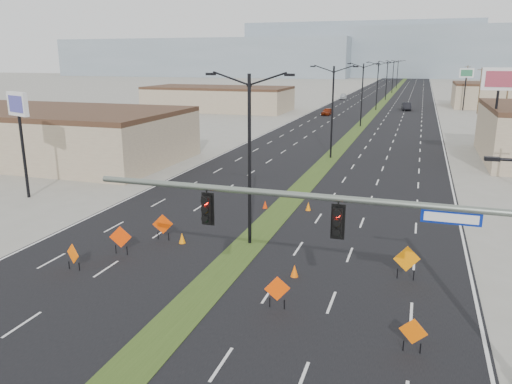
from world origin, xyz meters
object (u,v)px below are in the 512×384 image
(streetlight_3, at_px, (377,84))
(cone_2, at_px, (308,206))
(construction_sign_4, at_px, (413,333))
(pole_sign_west, at_px, (19,113))
(car_far, at_px, (343,96))
(car_mid, at_px, (406,106))
(car_left, at_px, (327,112))
(cone_3, at_px, (265,204))
(streetlight_6, at_px, (397,73))
(cone_1, at_px, (294,271))
(streetlight_5, at_px, (393,76))
(pole_sign_east_near, at_px, (499,87))
(streetlight_1, at_px, (332,109))
(streetlight_2, at_px, (362,93))
(construction_sign_2, at_px, (163,225))
(streetlight_4, at_px, (387,79))
(pole_sign_east_far, at_px, (466,76))
(construction_sign_0, at_px, (121,238))
(construction_sign_3, at_px, (277,290))
(streetlight_0, at_px, (249,155))
(construction_sign_1, at_px, (73,255))
(construction_sign_5, at_px, (407,260))
(cone_0, at_px, (182,238))

(streetlight_3, distance_m, cone_2, 76.51)
(construction_sign_4, xyz_separation_m, pole_sign_west, (-29.82, 13.24, 5.90))
(car_far, bearing_deg, car_mid, -63.83)
(car_left, xyz_separation_m, cone_3, (6.91, -63.76, -0.38))
(streetlight_6, bearing_deg, cone_1, -88.76)
(streetlight_5, xyz_separation_m, pole_sign_east_near, (16.20, -112.53, 2.73))
(streetlight_1, relative_size, streetlight_2, 1.00)
(cone_2, distance_m, pole_sign_east_near, 25.63)
(streetlight_3, height_order, construction_sign_2, streetlight_3)
(streetlight_4, xyz_separation_m, pole_sign_east_far, (17.70, -23.18, 1.67))
(car_left, bearing_deg, streetlight_5, 89.27)
(construction_sign_0, xyz_separation_m, construction_sign_3, (10.15, -3.35, -0.09))
(streetlight_0, bearing_deg, pole_sign_west, 168.17)
(streetlight_6, relative_size, cone_3, 16.38)
(pole_sign_east_far, bearing_deg, streetlight_3, -167.15)
(car_left, relative_size, cone_1, 6.05)
(streetlight_4, bearing_deg, construction_sign_3, -88.19)
(cone_2, xyz_separation_m, pole_sign_east_near, (14.29, 19.78, 7.82))
(construction_sign_1, distance_m, construction_sign_5, 17.19)
(car_left, xyz_separation_m, cone_2, (10.08, -63.28, -0.36))
(streetlight_3, distance_m, streetlight_5, 56.00)
(cone_1, bearing_deg, car_mid, 88.39)
(streetlight_0, distance_m, streetlight_1, 28.00)
(cone_3, bearing_deg, streetlight_6, 89.55)
(car_mid, bearing_deg, cone_1, -97.50)
(construction_sign_4, xyz_separation_m, cone_1, (-5.87, 5.20, -0.49))
(car_far, bearing_deg, pole_sign_east_near, -79.15)
(cone_2, xyz_separation_m, cone_3, (-3.17, -0.48, -0.02))
(construction_sign_1, relative_size, cone_0, 2.18)
(car_left, height_order, construction_sign_4, construction_sign_4)
(pole_sign_west, bearing_deg, streetlight_6, 105.16)
(cone_2, bearing_deg, car_far, 97.20)
(streetlight_3, bearing_deg, car_mid, 13.95)
(construction_sign_1, height_order, construction_sign_3, construction_sign_3)
(streetlight_1, xyz_separation_m, cone_3, (-1.25, -20.79, -5.11))
(streetlight_5, bearing_deg, cone_0, -91.57)
(cone_2, relative_size, pole_sign_east_near, 0.06)
(car_left, bearing_deg, car_mid, 51.40)
(pole_sign_east_near, bearing_deg, streetlight_2, 120.44)
(streetlight_2, relative_size, cone_0, 14.94)
(car_far, bearing_deg, streetlight_1, -89.49)
(streetlight_5, height_order, car_far, streetlight_5)
(car_left, distance_m, pole_sign_east_near, 50.42)
(car_far, relative_size, cone_1, 6.76)
(construction_sign_5, relative_size, pole_sign_east_near, 0.18)
(construction_sign_1, height_order, pole_sign_east_far, pole_sign_east_far)
(streetlight_5, bearing_deg, construction_sign_5, -86.34)
(construction_sign_4, bearing_deg, construction_sign_1, -179.44)
(construction_sign_1, bearing_deg, construction_sign_0, 89.20)
(streetlight_0, height_order, streetlight_1, same)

